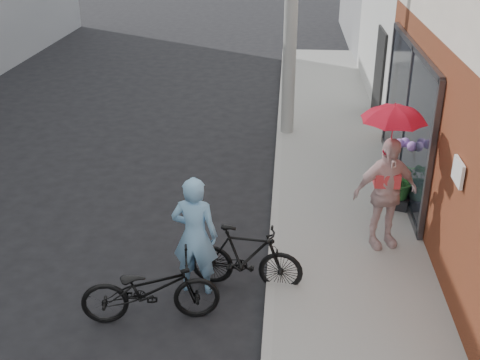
# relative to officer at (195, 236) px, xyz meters

# --- Properties ---
(ground) EXTENTS (80.00, 80.00, 0.00)m
(ground) POSITION_rel_officer_xyz_m (0.06, -0.11, -0.83)
(ground) COLOR black
(ground) RESTS_ON ground
(sidewalk) EXTENTS (2.20, 24.00, 0.12)m
(sidewalk) POSITION_rel_officer_xyz_m (2.16, 1.89, -0.77)
(sidewalk) COLOR gray
(sidewalk) RESTS_ON ground
(curb) EXTENTS (0.12, 24.00, 0.12)m
(curb) POSITION_rel_officer_xyz_m (1.00, 1.89, -0.77)
(curb) COLOR #9E9E99
(curb) RESTS_ON ground
(officer) EXTENTS (0.64, 0.45, 1.67)m
(officer) POSITION_rel_officer_xyz_m (0.00, 0.00, 0.00)
(officer) COLOR #79AED7
(officer) RESTS_ON ground
(bike_left) EXTENTS (1.79, 0.90, 0.90)m
(bike_left) POSITION_rel_officer_xyz_m (-0.46, -0.67, -0.39)
(bike_left) COLOR black
(bike_left) RESTS_ON ground
(bike_right) EXTENTS (1.58, 0.60, 0.92)m
(bike_right) POSITION_rel_officer_xyz_m (0.66, 0.12, -0.37)
(bike_right) COLOR black
(bike_right) RESTS_ON ground
(kimono_woman) EXTENTS (1.07, 0.71, 1.69)m
(kimono_woman) POSITION_rel_officer_xyz_m (2.59, 1.20, 0.13)
(kimono_woman) COLOR beige
(kimono_woman) RESTS_ON sidewalk
(parasol) EXTENTS (0.87, 0.87, 0.76)m
(parasol) POSITION_rel_officer_xyz_m (2.59, 1.20, 1.35)
(parasol) COLOR red
(parasol) RESTS_ON kimono_woman
(planter) EXTENTS (0.43, 0.43, 0.18)m
(planter) POSITION_rel_officer_xyz_m (3.06, 2.43, -0.63)
(planter) COLOR black
(planter) RESTS_ON sidewalk
(potted_plant) EXTENTS (0.60, 0.52, 0.67)m
(potted_plant) POSITION_rel_officer_xyz_m (3.06, 2.43, -0.20)
(potted_plant) COLOR #28642A
(potted_plant) RESTS_ON planter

